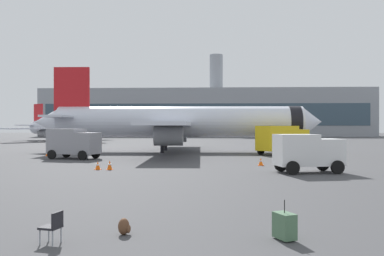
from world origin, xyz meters
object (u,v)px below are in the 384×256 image
(fuel_truck, at_px, (282,139))
(cargo_van, at_px, (307,151))
(safety_cone_near, at_px, (110,165))
(safety_cone_mid, at_px, (261,162))
(gate_chair, at_px, (53,225))
(service_truck, at_px, (73,142))
(safety_cone_outer, at_px, (47,153))
(safety_cone_far, at_px, (98,165))
(rolling_suitcase, at_px, (285,226))
(traveller_backpack, at_px, (124,227))
(airplane_at_gate, at_px, (178,122))
(airplane_taxiing, at_px, (64,128))

(fuel_truck, xyz_separation_m, cargo_van, (-1.36, -18.03, -0.32))
(safety_cone_near, height_order, safety_cone_mid, safety_cone_near)
(safety_cone_mid, relative_size, gate_chair, 0.74)
(gate_chair, bearing_deg, safety_cone_near, 99.57)
(service_truck, relative_size, cargo_van, 1.11)
(fuel_truck, xyz_separation_m, safety_cone_mid, (-3.87, -12.93, -1.46))
(cargo_van, relative_size, safety_cone_near, 6.82)
(safety_cone_outer, bearing_deg, safety_cone_near, -53.25)
(safety_cone_far, bearing_deg, service_truck, 117.67)
(rolling_suitcase, height_order, traveller_backpack, rolling_suitcase)
(safety_cone_mid, relative_size, rolling_suitcase, 0.58)
(fuel_truck, xyz_separation_m, safety_cone_far, (-16.04, -16.66, -1.47))
(safety_cone_far, height_order, gate_chair, gate_chair)
(traveller_backpack, bearing_deg, airplane_at_gate, 92.38)
(airplane_at_gate, relative_size, cargo_van, 7.58)
(rolling_suitcase, bearing_deg, cargo_van, 75.08)
(airplane_at_gate, height_order, cargo_van, airplane_at_gate)
(service_truck, bearing_deg, rolling_suitcase, -61.10)
(rolling_suitcase, bearing_deg, safety_cone_mid, 84.95)
(fuel_truck, distance_m, safety_cone_near, 22.61)
(rolling_suitcase, bearing_deg, fuel_truck, 80.51)
(safety_cone_outer, relative_size, traveller_backpack, 1.51)
(airplane_at_gate, bearing_deg, gate_chair, -90.09)
(service_truck, height_order, cargo_van, service_truck)
(cargo_van, height_order, safety_cone_mid, cargo_van)
(service_truck, height_order, safety_cone_far, service_truck)
(airplane_at_gate, xyz_separation_m, gate_chair, (-0.06, -40.20, -3.16))
(airplane_taxiing, bearing_deg, traveller_backpack, -68.91)
(safety_cone_mid, xyz_separation_m, traveller_backpack, (-6.44, -21.47, -0.08))
(fuel_truck, bearing_deg, safety_cone_mid, -106.69)
(service_truck, distance_m, gate_chair, 29.95)
(safety_cone_mid, bearing_deg, safety_cone_near, -161.42)
(airplane_taxiing, relative_size, rolling_suitcase, 22.33)
(safety_cone_outer, xyz_separation_m, gate_chair, (13.15, -32.09, 0.14))
(airplane_taxiing, bearing_deg, safety_cone_mid, -56.58)
(rolling_suitcase, relative_size, traveller_backpack, 2.29)
(safety_cone_mid, relative_size, safety_cone_far, 1.04)
(gate_chair, bearing_deg, safety_cone_mid, 70.13)
(service_truck, relative_size, safety_cone_far, 8.57)
(airplane_at_gate, xyz_separation_m, rolling_suitcase, (6.14, -39.49, -3.27))
(traveller_backpack, bearing_deg, safety_cone_far, 107.89)
(airplane_at_gate, bearing_deg, safety_cone_far, -100.83)
(gate_chair, bearing_deg, safety_cone_far, 102.15)
(service_truck, xyz_separation_m, safety_cone_far, (5.10, -9.73, -1.31))
(airplane_at_gate, xyz_separation_m, airplane_taxiing, (-27.37, 36.00, -0.75))
(service_truck, relative_size, traveller_backpack, 10.86)
(safety_cone_near, bearing_deg, cargo_van, -5.42)
(traveller_backpack, relative_size, gate_chair, 0.56)
(fuel_truck, relative_size, safety_cone_outer, 8.64)
(rolling_suitcase, bearing_deg, safety_cone_outer, 121.66)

